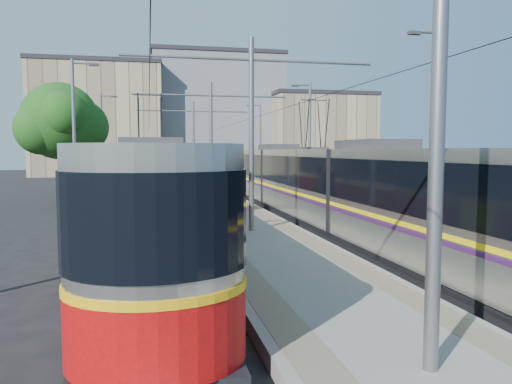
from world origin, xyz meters
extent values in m
plane|color=black|center=(0.00, 0.00, 0.00)|extent=(160.00, 160.00, 0.00)
cube|color=gray|center=(0.00, 17.00, 0.15)|extent=(4.00, 50.00, 0.30)
cube|color=gray|center=(-1.45, 17.00, 0.30)|extent=(0.70, 50.00, 0.01)
cube|color=gray|center=(1.45, 17.00, 0.30)|extent=(0.70, 50.00, 0.01)
cube|color=gray|center=(-4.32, 17.00, 0.01)|extent=(0.07, 70.00, 0.03)
cube|color=gray|center=(-2.88, 17.00, 0.01)|extent=(0.07, 70.00, 0.03)
cube|color=gray|center=(2.88, 17.00, 0.01)|extent=(0.07, 70.00, 0.03)
cube|color=gray|center=(4.32, 17.00, 0.01)|extent=(0.07, 70.00, 0.03)
cube|color=silver|center=(-3.60, -3.00, 0.01)|extent=(1.20, 5.00, 0.01)
cube|color=black|center=(-3.60, 11.14, 0.20)|extent=(2.30, 30.09, 0.40)
cube|color=#A7A499|center=(-3.60, 11.14, 1.85)|extent=(2.40, 28.49, 2.90)
cube|color=black|center=(-3.60, 11.14, 2.35)|extent=(2.43, 28.49, 1.30)
cube|color=#E7A60C|center=(-3.60, 11.14, 1.45)|extent=(2.43, 28.49, 0.12)
cube|color=#B00A0A|center=(-3.60, 11.14, 0.95)|extent=(2.42, 28.49, 1.10)
cube|color=#2D2D30|center=(-3.60, 11.14, 3.45)|extent=(1.68, 3.00, 0.30)
cube|color=black|center=(3.60, 11.63, 0.20)|extent=(2.30, 30.92, 0.40)
cube|color=#B7B3A7|center=(3.60, 11.63, 1.85)|extent=(2.40, 29.32, 2.90)
cube|color=black|center=(3.60, 11.63, 2.35)|extent=(2.43, 29.32, 1.30)
cube|color=yellow|center=(3.60, 11.63, 1.45)|extent=(2.43, 29.32, 0.12)
cube|color=#39154A|center=(3.60, 11.63, 1.30)|extent=(2.43, 29.32, 0.10)
cube|color=#2D2D30|center=(3.60, 11.63, 3.45)|extent=(1.68, 3.00, 0.30)
cylinder|color=slate|center=(0.00, -4.00, 3.80)|extent=(0.20, 0.20, 7.00)
cylinder|color=slate|center=(0.00, 8.00, 3.80)|extent=(0.20, 0.20, 7.00)
cylinder|color=slate|center=(0.00, 8.00, 6.50)|extent=(9.20, 0.10, 0.10)
cylinder|color=slate|center=(0.00, 20.00, 3.80)|extent=(0.20, 0.20, 7.00)
cylinder|color=slate|center=(0.00, 20.00, 6.50)|extent=(9.20, 0.10, 0.10)
cylinder|color=slate|center=(0.00, 32.00, 3.80)|extent=(0.20, 0.20, 7.00)
cylinder|color=slate|center=(0.00, 32.00, 6.50)|extent=(9.20, 0.10, 0.10)
cylinder|color=black|center=(-3.60, 17.00, 5.55)|extent=(0.02, 70.00, 0.02)
cylinder|color=black|center=(3.60, 17.00, 5.55)|extent=(0.02, 70.00, 0.02)
cylinder|color=slate|center=(-7.50, 18.00, 4.00)|extent=(0.18, 0.18, 8.00)
cube|color=#2D2D30|center=(-6.40, 18.00, 7.75)|extent=(0.50, 0.22, 0.12)
cylinder|color=slate|center=(-7.50, 34.00, 4.00)|extent=(0.18, 0.18, 8.00)
cube|color=#2D2D30|center=(-6.40, 34.00, 7.75)|extent=(0.50, 0.22, 0.12)
cylinder|color=slate|center=(7.50, 8.00, 4.00)|extent=(0.18, 0.18, 8.00)
cube|color=#2D2D30|center=(6.40, 8.00, 7.75)|extent=(0.50, 0.22, 0.12)
cylinder|color=slate|center=(7.50, 24.00, 4.00)|extent=(0.18, 0.18, 8.00)
cube|color=#2D2D30|center=(6.40, 24.00, 7.75)|extent=(0.50, 0.22, 0.12)
cylinder|color=slate|center=(7.50, 40.00, 4.00)|extent=(0.18, 0.18, 8.00)
cube|color=#2D2D30|center=(6.40, 40.00, 7.75)|extent=(0.50, 0.22, 0.12)
cube|color=black|center=(-0.10, 13.51, 1.45)|extent=(0.66, 1.03, 2.29)
cube|color=black|center=(-0.10, 13.51, 1.60)|extent=(0.70, 1.07, 1.20)
cylinder|color=#382314|center=(-8.72, 21.32, 1.50)|extent=(0.41, 0.41, 3.00)
sphere|color=#1B4814|center=(-8.72, 21.32, 4.96)|extent=(4.49, 4.49, 4.49)
sphere|color=#1B4814|center=(-7.60, 22.07, 4.68)|extent=(3.18, 3.18, 3.18)
cube|color=tan|center=(-10.00, 60.00, 7.05)|extent=(16.00, 12.00, 14.10)
cube|color=#262328|center=(-10.00, 60.00, 14.35)|extent=(16.32, 12.24, 0.50)
cube|color=gray|center=(6.00, 64.00, 8.21)|extent=(18.00, 14.00, 16.43)
cube|color=#262328|center=(6.00, 64.00, 16.68)|extent=(18.36, 14.28, 0.50)
cube|color=tan|center=(20.00, 58.00, 5.35)|extent=(14.00, 10.00, 10.70)
cube|color=#262328|center=(20.00, 58.00, 10.95)|extent=(14.28, 10.20, 0.50)
camera|label=1|loc=(-3.67, -9.87, 3.25)|focal=35.00mm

